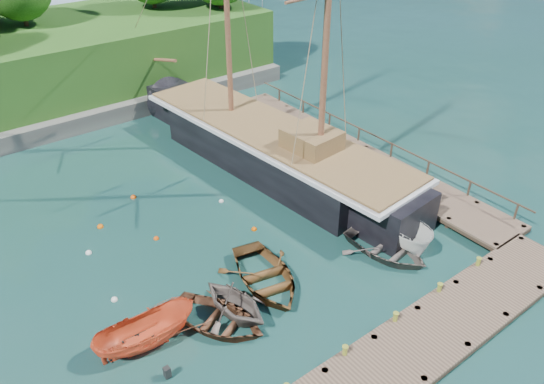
{
  "coord_description": "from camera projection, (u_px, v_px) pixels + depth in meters",
  "views": [
    {
      "loc": [
        -12.11,
        -14.8,
        17.53
      ],
      "look_at": [
        2.73,
        4.57,
        2.0
      ],
      "focal_mm": 35.0,
      "sensor_mm": 36.0,
      "label": 1
    }
  ],
  "objects": [
    {
      "name": "mooring_buoy_1",
      "position": [
        156.0,
        239.0,
        28.65
      ],
      "size": [
        0.29,
        0.29,
        0.29
      ],
      "primitive_type": "sphere",
      "color": "#E24A07",
      "rests_on": "ground"
    },
    {
      "name": "rowboat_2",
      "position": [
        265.0,
        283.0,
        25.68
      ],
      "size": [
        4.71,
        5.84,
        1.07
      ],
      "primitive_type": "imported",
      "rotation": [
        0.0,
        0.0,
        -0.21
      ],
      "color": "brown",
      "rests_on": "ground"
    },
    {
      "name": "rowboat_3",
      "position": [
        385.0,
        254.0,
        27.6
      ],
      "size": [
        3.99,
        5.1,
        0.96
      ],
      "primitive_type": "imported",
      "rotation": [
        0.0,
        0.0,
        0.15
      ],
      "color": "#6A5F57",
      "rests_on": "ground"
    },
    {
      "name": "mooring_buoy_4",
      "position": [
        100.0,
        227.0,
        29.56
      ],
      "size": [
        0.36,
        0.36,
        0.36
      ],
      "primitive_type": "sphere",
      "color": "#EA6108",
      "rests_on": "ground"
    },
    {
      "name": "motorboat_orange",
      "position": [
        148.0,
        346.0,
        22.42
      ],
      "size": [
        4.56,
        2.08,
        1.71
      ],
      "primitive_type": "imported",
      "rotation": [
        0.0,
        0.0,
        1.47
      ],
      "color": "#EC592E",
      "rests_on": "ground"
    },
    {
      "name": "mooring_buoy_0",
      "position": [
        114.0,
        300.0,
        24.71
      ],
      "size": [
        0.32,
        0.32,
        0.32
      ],
      "primitive_type": "sphere",
      "color": "silver",
      "rests_on": "ground"
    },
    {
      "name": "mooring_buoy_6",
      "position": [
        89.0,
        253.0,
        27.62
      ],
      "size": [
        0.33,
        0.33,
        0.33
      ],
      "primitive_type": "sphere",
      "color": "white",
      "rests_on": "ground"
    },
    {
      "name": "mooring_buoy_2",
      "position": [
        254.0,
        230.0,
        29.36
      ],
      "size": [
        0.3,
        0.3,
        0.3
      ],
      "primitive_type": "sphere",
      "color": "#D95300",
      "rests_on": "ground"
    },
    {
      "name": "rowboat_0",
      "position": [
        218.0,
        325.0,
        23.41
      ],
      "size": [
        4.85,
        5.47,
        0.94
      ],
      "primitive_type": "imported",
      "rotation": [
        0.0,
        0.0,
        0.44
      ],
      "color": "#56331F",
      "rests_on": "ground"
    },
    {
      "name": "schooner",
      "position": [
        273.0,
        152.0,
        34.6
      ],
      "size": [
        7.2,
        28.79,
        21.32
      ],
      "rotation": [
        0.0,
        0.0,
        0.09
      ],
      "color": "black",
      "rests_on": "ground"
    },
    {
      "name": "dock_near",
      "position": [
        420.0,
        343.0,
        21.98
      ],
      "size": [
        20.0,
        3.2,
        1.1
      ],
      "color": "#4E3C31",
      "rests_on": "ground"
    },
    {
      "name": "mooring_buoy_3",
      "position": [
        221.0,
        202.0,
        31.73
      ],
      "size": [
        0.29,
        0.29,
        0.29
      ],
      "primitive_type": "sphere",
      "color": "silver",
      "rests_on": "ground"
    },
    {
      "name": "mooring_buoy_5",
      "position": [
        133.0,
        198.0,
        32.1
      ],
      "size": [
        0.34,
        0.34,
        0.34
      ],
      "primitive_type": "sphere",
      "color": "#F8560A",
      "rests_on": "ground"
    },
    {
      "name": "bollard_2",
      "position": [
        393.0,
        330.0,
        23.15
      ],
      "size": [
        0.26,
        0.26,
        0.45
      ],
      "primitive_type": "cylinder",
      "color": "olive",
      "rests_on": "ground"
    },
    {
      "name": "ground",
      "position": [
        285.0,
        286.0,
        25.54
      ],
      "size": [
        160.0,
        160.0,
        0.0
      ],
      "primitive_type": "plane",
      "color": "#153A30",
      "rests_on": "ground"
    },
    {
      "name": "dock_east",
      "position": [
        353.0,
        154.0,
        35.89
      ],
      "size": [
        3.2,
        24.0,
        1.1
      ],
      "color": "#4E3C31",
      "rests_on": "ground"
    },
    {
      "name": "bollard_4",
      "position": [
        475.0,
        274.0,
        26.23
      ],
      "size": [
        0.26,
        0.26,
        0.45
      ],
      "primitive_type": "cylinder",
      "color": "olive",
      "rests_on": "ground"
    },
    {
      "name": "bollard_3",
      "position": [
        437.0,
        301.0,
        24.69
      ],
      "size": [
        0.26,
        0.26,
        0.45
      ],
      "primitive_type": "cylinder",
      "color": "olive",
      "rests_on": "ground"
    },
    {
      "name": "rowboat_1",
      "position": [
        235.0,
        316.0,
        23.88
      ],
      "size": [
        3.64,
        4.05,
        1.91
      ],
      "primitive_type": "imported",
      "rotation": [
        0.0,
        0.0,
        0.15
      ],
      "color": "#675D55",
      "rests_on": "ground"
    },
    {
      "name": "bollard_1",
      "position": [
        343.0,
        364.0,
        21.61
      ],
      "size": [
        0.26,
        0.26,
        0.45
      ],
      "primitive_type": "cylinder",
      "color": "olive",
      "rests_on": "ground"
    },
    {
      "name": "cabin_boat_white",
      "position": [
        396.0,
        240.0,
        28.55
      ],
      "size": [
        3.1,
        5.41,
        1.97
      ],
      "primitive_type": "imported",
      "rotation": [
        0.0,
        0.0,
        -0.24
      ],
      "color": "white",
      "rests_on": "ground"
    }
  ]
}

